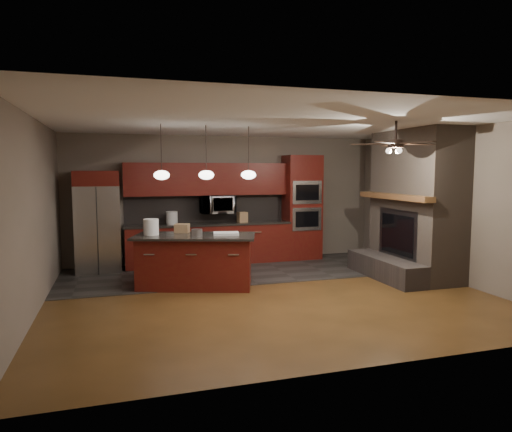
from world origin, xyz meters
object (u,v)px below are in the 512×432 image
object	(u,v)px
kitchen_island	(195,261)
oven_tower	(302,207)
microwave	(217,204)
paint_can	(197,233)
refrigerator	(98,222)
white_bucket	(151,227)
cardboard_box	(182,228)
counter_bucket	(172,218)
paint_tray	(226,234)
counter_box	(242,217)

from	to	relation	value
kitchen_island	oven_tower	bearing A→B (deg)	52.02
microwave	paint_can	world-z (taller)	microwave
refrigerator	white_bucket	bearing A→B (deg)	-59.76
kitchen_island	paint_can	distance (m)	0.54
white_bucket	cardboard_box	size ratio (longest dim) A/B	1.14
refrigerator	counter_bucket	xyz separation A→B (m)	(1.48, 0.08, 0.02)
microwave	counter_bucket	size ratio (longest dim) A/B	2.66
kitchen_island	paint_tray	world-z (taller)	paint_tray
paint_tray	counter_bucket	size ratio (longest dim) A/B	1.59
microwave	kitchen_island	xyz separation A→B (m)	(-0.82, -1.95, -0.83)
white_bucket	paint_can	size ratio (longest dim) A/B	1.51
refrigerator	cardboard_box	bearing A→B (deg)	-44.02
microwave	paint_can	xyz separation A→B (m)	(-0.81, -2.12, -0.32)
microwave	refrigerator	world-z (taller)	refrigerator
paint_can	microwave	bearing A→B (deg)	69.08
oven_tower	refrigerator	xyz separation A→B (m)	(-4.45, -0.07, -0.18)
paint_tray	counter_box	xyz separation A→B (m)	(0.83, 1.98, 0.07)
paint_tray	white_bucket	bearing A→B (deg)	176.19
microwave	counter_box	distance (m)	0.62
refrigerator	counter_bucket	distance (m)	1.48
refrigerator	counter_bucket	world-z (taller)	refrigerator
refrigerator	white_bucket	xyz separation A→B (m)	(0.93, -1.60, 0.05)
microwave	counter_box	size ratio (longest dim) A/B	3.24
microwave	counter_box	xyz separation A→B (m)	(0.54, -0.10, -0.29)
refrigerator	kitchen_island	distance (m)	2.52
microwave	white_bucket	size ratio (longest dim) A/B	2.59
paint_can	counter_bucket	size ratio (longest dim) A/B	0.68
counter_bucket	paint_can	bearing A→B (deg)	-84.82
paint_can	counter_bucket	distance (m)	2.08
white_bucket	counter_bucket	world-z (taller)	white_bucket
kitchen_island	paint_tray	size ratio (longest dim) A/B	5.20
oven_tower	paint_tray	distance (m)	3.05
paint_can	cardboard_box	xyz separation A→B (m)	(-0.18, 0.55, 0.02)
microwave	paint_tray	size ratio (longest dim) A/B	1.68
kitchen_island	counter_box	xyz separation A→B (m)	(1.36, 1.85, 0.55)
white_bucket	counter_box	distance (m)	2.65
oven_tower	microwave	distance (m)	1.98
microwave	counter_bucket	bearing A→B (deg)	-177.13
kitchen_island	white_bucket	bearing A→B (deg)	-178.65
oven_tower	refrigerator	bearing A→B (deg)	-179.05
cardboard_box	counter_bucket	xyz separation A→B (m)	(-0.01, 1.52, 0.04)
oven_tower	kitchen_island	xyz separation A→B (m)	(-2.80, -1.89, -0.73)
paint_can	counter_box	world-z (taller)	counter_box
cardboard_box	paint_can	bearing A→B (deg)	-48.20
white_bucket	kitchen_island	bearing A→B (deg)	-16.56
kitchen_island	cardboard_box	bearing A→B (deg)	131.95
counter_box	cardboard_box	bearing A→B (deg)	-147.16
paint_can	white_bucket	bearing A→B (deg)	152.41
counter_bucket	counter_box	xyz separation A→B (m)	(1.54, -0.05, -0.02)
kitchen_island	counter_box	world-z (taller)	counter_box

